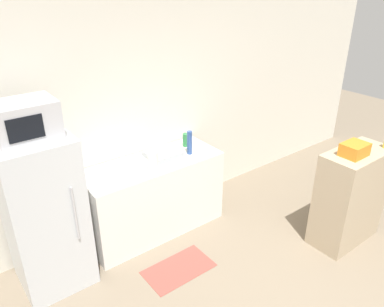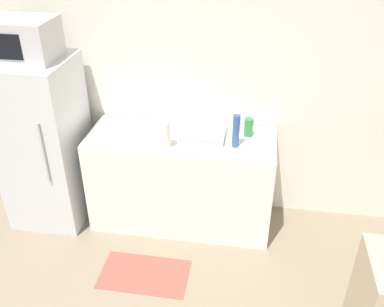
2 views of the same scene
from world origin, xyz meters
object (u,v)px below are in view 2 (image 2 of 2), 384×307
at_px(microwave, 23,39).
at_px(bottle_tall, 236,131).
at_px(refrigerator, 45,143).
at_px(bottle_short, 249,127).
at_px(paper_towel_roll, 164,135).

xyz_separation_m(microwave, bottle_tall, (1.69, -0.00, -0.66)).
relative_size(refrigerator, bottle_tall, 5.47).
xyz_separation_m(refrigerator, bottle_short, (1.78, 0.19, 0.20)).
height_order(bottle_short, paper_towel_roll, paper_towel_roll).
xyz_separation_m(bottle_tall, paper_towel_roll, (-0.57, -0.12, -0.02)).
bearing_deg(bottle_short, bottle_tall, -115.40).
bearing_deg(paper_towel_roll, refrigerator, 173.60).
height_order(bottle_tall, paper_towel_roll, bottle_tall).
xyz_separation_m(refrigerator, paper_towel_roll, (1.12, -0.13, 0.24)).
bearing_deg(refrigerator, bottle_tall, -0.19).
relative_size(refrigerator, microwave, 3.08).
height_order(microwave, bottle_tall, microwave).
xyz_separation_m(bottle_short, paper_towel_roll, (-0.66, -0.32, 0.04)).
relative_size(bottle_short, paper_towel_roll, 0.68).
relative_size(bottle_tall, paper_towel_roll, 1.20).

